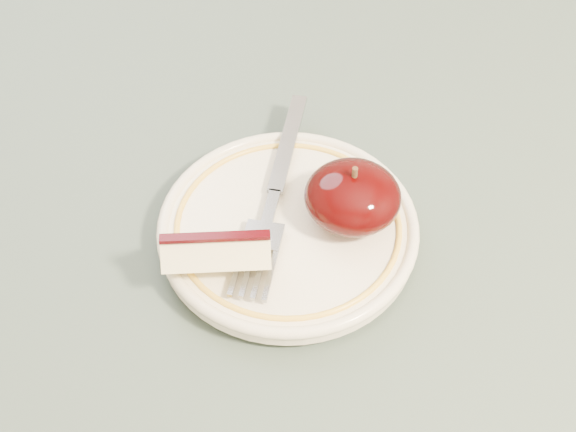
# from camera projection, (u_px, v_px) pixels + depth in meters

# --- Properties ---
(table) EXTENTS (0.90, 0.90, 0.75)m
(table) POSITION_uv_depth(u_px,v_px,m) (233.00, 288.00, 0.67)
(table) COLOR brown
(table) RESTS_ON ground
(plate) EXTENTS (0.19, 0.19, 0.02)m
(plate) POSITION_uv_depth(u_px,v_px,m) (288.00, 228.00, 0.58)
(plate) COLOR white
(plate) RESTS_ON table
(apple_half) EXTENTS (0.07, 0.07, 0.05)m
(apple_half) POSITION_uv_depth(u_px,v_px,m) (353.00, 197.00, 0.57)
(apple_half) COLOR black
(apple_half) RESTS_ON plate
(apple_wedge) EXTENTS (0.08, 0.05, 0.04)m
(apple_wedge) POSITION_uv_depth(u_px,v_px,m) (217.00, 252.00, 0.54)
(apple_wedge) COLOR #FFF2BB
(apple_wedge) RESTS_ON plate
(fork) EXTENTS (0.03, 0.20, 0.00)m
(fork) POSITION_uv_depth(u_px,v_px,m) (274.00, 193.00, 0.59)
(fork) COLOR gray
(fork) RESTS_ON plate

